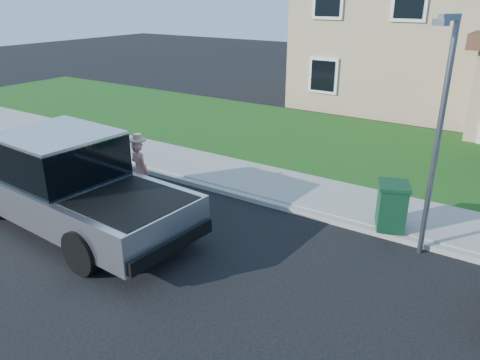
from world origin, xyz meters
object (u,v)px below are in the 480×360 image
(woman, at_px, (140,169))
(street_lamp, at_px, (438,128))
(trash_bin, at_px, (392,206))
(pickup_truck, at_px, (66,184))

(woman, height_order, street_lamp, street_lamp)
(woman, relative_size, trash_bin, 1.69)
(woman, relative_size, street_lamp, 0.38)
(pickup_truck, distance_m, woman, 1.91)
(pickup_truck, xyz_separation_m, woman, (0.35, 1.87, -0.18))
(trash_bin, distance_m, street_lamp, 2.12)
(pickup_truck, relative_size, trash_bin, 6.48)
(pickup_truck, height_order, woman, pickup_truck)
(pickup_truck, height_order, street_lamp, street_lamp)
(woman, bearing_deg, pickup_truck, 89.49)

